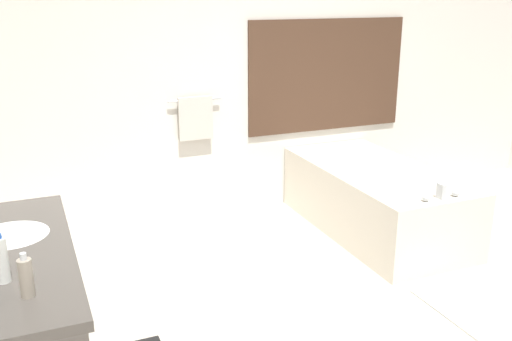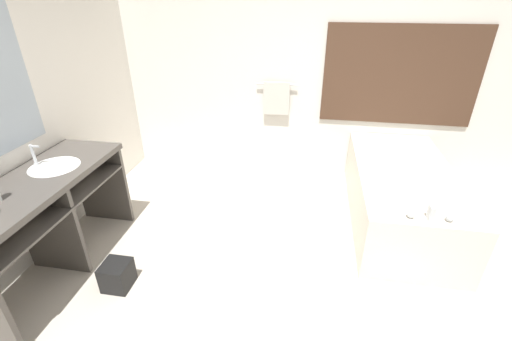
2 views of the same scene
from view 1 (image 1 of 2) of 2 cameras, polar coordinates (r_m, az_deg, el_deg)
The scene contains 7 objects.
ground_plane at distance 3.92m, azimuth 8.41°, elevation -15.06°, with size 16.00×16.00×0.00m, color beige.
wall_back_with_blinds at distance 5.39m, azimuth -2.94°, elevation 9.51°, with size 7.40×0.13×2.70m.
vanity_counter at distance 3.18m, azimuth -22.74°, elevation -11.03°, with size 0.58×1.55×0.87m.
bathtub at distance 5.26m, azimuth 11.81°, elevation -2.54°, with size 0.91×1.89×0.71m.
water_bottle_1 at distance 2.75m, azimuth -24.16°, elevation -8.13°, with size 0.06×0.06×0.23m.
soap_dispenser at distance 2.59m, azimuth -22.01°, elevation -9.88°, with size 0.06×0.06×0.20m.
bath_mat at distance 4.30m, azimuth 21.27°, elevation -12.87°, with size 0.53×0.79×0.02m.
Camera 1 is at (-1.77, -2.79, 2.10)m, focal length 40.00 mm.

